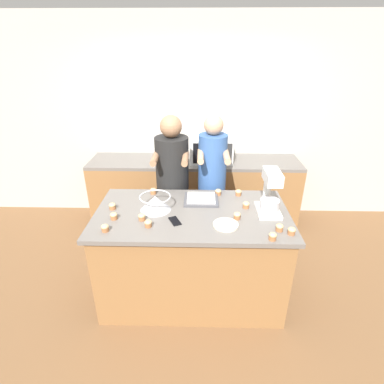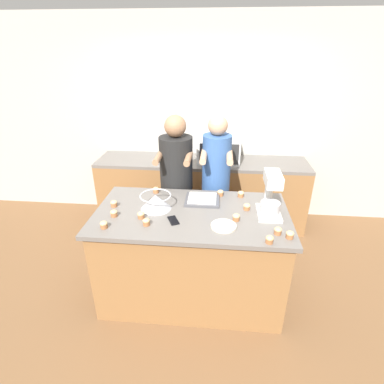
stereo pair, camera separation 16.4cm
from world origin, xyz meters
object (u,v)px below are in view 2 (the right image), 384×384
cupcake_5 (247,207)px  cupcake_7 (156,190)px  cupcake_4 (114,204)px  person_right (216,187)px  cupcake_0 (236,217)px  small_plate (224,226)px  cupcake_12 (270,239)px  baking_tray (202,199)px  cupcake_11 (241,194)px  cupcake_1 (104,225)px  cupcake_8 (114,213)px  cupcake_2 (290,235)px  cupcake_3 (146,222)px  mixing_bowl (156,201)px  stand_mixer (271,197)px  cell_phone (173,220)px  cupcake_9 (220,193)px  microwave_oven (219,149)px  cupcake_6 (141,215)px  person_left (177,187)px  cupcake_10 (278,231)px

cupcake_5 → cupcake_7: (-0.90, 0.27, 0.00)m
cupcake_4 → cupcake_7: (0.33, 0.33, 0.00)m
person_right → cupcake_0: person_right is taller
small_plate → cupcake_12: 0.40m
baking_tray → cupcake_11: 0.40m
cupcake_1 → cupcake_8: (0.02, 0.19, 0.00)m
cupcake_2 → cupcake_12: (-0.17, -0.08, 0.00)m
small_plate → cupcake_3: size_ratio=3.46×
mixing_bowl → cupcake_12: size_ratio=4.64×
cupcake_5 → cupcake_11: same height
person_right → cupcake_3: person_right is taller
baking_tray → stand_mixer: bearing=-18.6°
cell_phone → cupcake_9: 0.66m
cupcake_7 → cupcake_8: bearing=-118.2°
microwave_oven → cupcake_6: bearing=-112.3°
small_plate → cupcake_5: bearing=56.1°
small_plate → cupcake_2: cupcake_2 is taller
cupcake_3 → cupcake_11: bearing=36.6°
person_left → cell_phone: bearing=-83.9°
stand_mixer → cupcake_5: 0.25m
person_right → cupcake_5: size_ratio=27.22×
microwave_oven → cupcake_8: bearing=-119.7°
small_plate → cupcake_6: bearing=174.1°
person_left → person_right: 0.43m
microwave_oven → cupcake_0: 1.54m
stand_mixer → microwave_oven: size_ratio=0.73×
baking_tray → cupcake_7: cupcake_7 is taller
cupcake_0 → cupcake_12: same height
person_left → cupcake_11: size_ratio=27.14×
mixing_bowl → cupcake_8: (-0.34, -0.18, -0.04)m
cupcake_4 → cupcake_5: 1.23m
microwave_oven → cupcake_0: size_ratio=8.88×
microwave_oven → cupcake_3: bearing=-108.9°
cupcake_11 → cupcake_12: bearing=-77.1°
person_left → cupcake_0: person_left is taller
cupcake_8 → cupcake_3: bearing=-20.0°
cupcake_1 → cupcake_3: size_ratio=1.00×
cell_phone → cupcake_8: 0.53m
cell_phone → cupcake_4: 0.62m
cupcake_1 → cupcake_6: same height
cupcake_0 → cupcake_11: (0.06, 0.46, 0.00)m
cupcake_10 → cupcake_12: 0.15m
cupcake_1 → cupcake_2: size_ratio=1.00×
person_right → cupcake_1: bearing=-132.2°
cupcake_5 → cupcake_3: bearing=-158.1°
microwave_oven → cupcake_11: bearing=-77.4°
person_left → cupcake_4: person_left is taller
stand_mixer → cupcake_8: size_ratio=6.49×
cupcake_4 → cupcake_6: bearing=-31.3°
microwave_oven → cupcake_2: microwave_oven is taller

